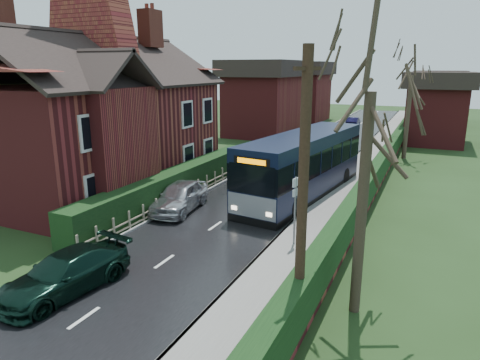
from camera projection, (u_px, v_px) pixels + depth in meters
The scene contains 18 objects.
ground at pixel (192, 242), 17.43m from camera, with size 140.00×140.00×0.00m, color #24401B.
road at pixel (276, 183), 26.22m from camera, with size 6.00×100.00×0.02m, color black.
pavement at pixel (346, 190), 24.50m from camera, with size 2.50×100.00×0.14m, color slate.
kerb_right at pixel (325, 188), 24.98m from camera, with size 0.12×100.00×0.14m, color gray.
kerb_left at pixel (231, 178), 27.43m from camera, with size 0.12×100.00×0.10m, color gray.
front_hedge at pixel (177, 184), 23.18m from camera, with size 1.20×16.00×1.60m, color black.
picket_fence at pixel (189, 191), 22.97m from camera, with size 0.10×16.00×0.90m, color gray, non-canonical shape.
right_wall_hedge at pixel (375, 177), 23.64m from camera, with size 0.60×50.00×1.80m.
brick_house at pixel (99, 114), 24.01m from camera, with size 9.30×14.60×10.30m.
bus at pixel (303, 166), 23.37m from camera, with size 4.04×11.56×3.44m.
car_silver at pixel (180, 197), 21.11m from camera, with size 1.71×4.26×1.45m, color silver.
car_green at pixel (66, 273), 13.45m from camera, with size 1.78×4.39×1.27m, color black.
car_distant at pixel (353, 122), 50.60m from camera, with size 1.29×3.69×1.21m, color black.
bus_stop_sign at pixel (295, 202), 16.53m from camera, with size 0.15×0.43×2.86m.
telegraph_pole at pixel (302, 203), 10.25m from camera, with size 0.40×0.93×7.42m.
tree_right_near at pixel (372, 74), 10.84m from camera, with size 4.18×4.18×9.02m.
tree_right_far at pixel (412, 69), 31.81m from camera, with size 4.68×4.68×9.03m.
tree_house_side at pixel (106, 50), 29.62m from camera, with size 4.74×4.74×10.77m.
Camera 1 is at (8.49, -13.93, 6.92)m, focal length 32.00 mm.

